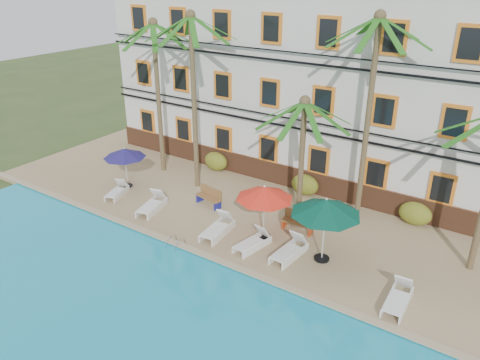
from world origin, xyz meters
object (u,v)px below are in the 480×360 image
Objects in this scene: palm_a at (157,77)px; lounger_a at (117,191)px; umbrella_red at (265,193)px; umbrella_green at (326,207)px; lounger_d at (253,242)px; pool_ladder at (176,245)px; lounger_b at (152,205)px; bench_left at (210,196)px; lounger_f at (398,298)px; lounger_e at (290,250)px; palm_c at (303,138)px; bench_right at (298,221)px; palm_d at (371,95)px; lounger_c at (218,228)px; palm_b at (193,80)px; umbrella_blue at (124,153)px.

lounger_a is (0.31, -3.90, -5.22)m from palm_a.
umbrella_green is at bearing -4.21° from umbrella_red.
lounger_a is 8.59m from lounger_d.
lounger_b is at bearing 149.47° from pool_ladder.
umbrella_red reaches higher than bench_left.
lounger_a is at bearing 177.84° from lounger_f.
lounger_e is (10.21, 0.02, 0.05)m from lounger_a.
palm_c is at bearing 21.89° from lounger_a.
umbrella_red is 1.65× the size of bench_right.
palm_d is (2.46, 1.30, 2.07)m from palm_c.
lounger_e is at bearing -23.77° from umbrella_red.
palm_a is 9.61m from lounger_c.
palm_d is 4.90× the size of lounger_d.
palm_b is at bearing 119.68° from pool_ladder.
palm_c is 2.58× the size of umbrella_blue.
palm_b is at bearing 34.90° from umbrella_blue.
pool_ladder is at bearing -148.93° from lounger_d.
palm_b is 4.32× the size of lounger_c.
palm_c is 7.86× the size of pool_ladder.
umbrella_red is 1.62× the size of bench_left.
palm_d is at bearing 17.68° from umbrella_blue.
lounger_b is 1.35× the size of bench_left.
umbrella_red is (-0.31, -2.77, -1.72)m from palm_c.
palm_c is 2.07× the size of umbrella_green.
umbrella_red is 1.19× the size of lounger_c.
palm_c is 4.22m from umbrella_green.
lounger_b is (3.05, -1.29, -1.63)m from umbrella_blue.
umbrella_green reaches higher than umbrella_red.
bench_right is (1.02, 1.35, -1.68)m from umbrella_red.
umbrella_red is at bearing 95.13° from lounger_d.
lounger_e is at bearing 172.91° from lounger_f.
palm_a is 3.03× the size of umbrella_green.
lounger_c is (-1.80, -0.96, -1.83)m from umbrella_red.
lounger_d is (-2.68, -5.09, -5.66)m from palm_d.
lounger_a is 0.84× the size of lounger_c.
palm_c reaches higher than lounger_a.
lounger_b is 7.55m from lounger_e.
palm_c is at bearing 145.87° from lounger_f.
lounger_a is (-8.80, -3.54, -3.62)m from palm_c.
umbrella_blue is at bearing 157.16° from lounger_b.
lounger_a is 10.21m from lounger_e.
palm_a is 11.17m from bench_right.
palm_d reaches higher than lounger_a.
umbrella_green reaches higher than lounger_f.
bench_right is at bearing 2.97° from bench_left.
palm_d is 11.44m from lounger_b.
lounger_a is 6.07m from pool_ladder.
umbrella_blue reaches higher than lounger_c.
bench_right is (6.79, -1.17, -5.32)m from palm_b.
palm_c is at bearing 86.72° from lounger_d.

